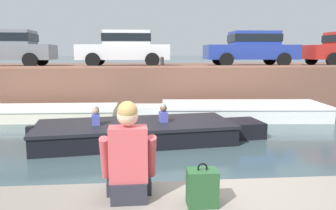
{
  "coord_description": "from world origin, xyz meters",
  "views": [
    {
      "loc": [
        -1.02,
        -3.42,
        2.35
      ],
      "look_at": [
        -0.46,
        3.39,
        1.25
      ],
      "focal_mm": 35.0,
      "sensor_mm": 36.0,
      "label": 1
    }
  ],
  "objects": [
    {
      "name": "ground_plane",
      "position": [
        0.0,
        4.84,
        0.0
      ],
      "size": [
        400.0,
        400.0,
        0.0
      ],
      "primitive_type": "plane",
      "color": "#3D5156"
    },
    {
      "name": "mooring_bollard_mid",
      "position": [
        -0.17,
        9.93,
        1.97
      ],
      "size": [
        0.15,
        0.15,
        0.45
      ],
      "color": "#2D2B28",
      "rests_on": "far_quay_wall"
    },
    {
      "name": "car_leftmost_grey",
      "position": [
        -6.72,
        11.3,
        2.57
      ],
      "size": [
        3.98,
        2.02,
        1.54
      ],
      "color": "slate",
      "rests_on": "far_quay_wall"
    },
    {
      "name": "car_centre_blue",
      "position": [
        3.98,
        11.3,
        2.57
      ],
      "size": [
        4.11,
        2.01,
        1.54
      ],
      "color": "#233893",
      "rests_on": "far_quay_wall"
    },
    {
      "name": "boat_moored_central_white",
      "position": [
        2.3,
        7.88,
        0.27
      ],
      "size": [
        6.94,
        2.45,
        0.54
      ],
      "color": "white",
      "rests_on": "ground"
    },
    {
      "name": "person_seated_left",
      "position": [
        -1.15,
        -0.38,
        1.32
      ],
      "size": [
        0.54,
        0.53,
        0.97
      ],
      "color": "#282833",
      "rests_on": "near_quay"
    },
    {
      "name": "bottle_drink",
      "position": [
        -1.14,
        -0.49,
        1.04
      ],
      "size": [
        0.06,
        0.06,
        0.2
      ],
      "color": "#3F8CCC",
      "rests_on": "near_quay"
    },
    {
      "name": "boat_moored_west_cream",
      "position": [
        -4.44,
        8.25,
        0.22
      ],
      "size": [
        5.47,
        1.79,
        0.45
      ],
      "color": "silver",
      "rests_on": "ground"
    },
    {
      "name": "motorboat_passing",
      "position": [
        -0.96,
        5.07,
        0.26
      ],
      "size": [
        6.25,
        2.59,
        1.0
      ],
      "color": "black",
      "rests_on": "ground"
    },
    {
      "name": "far_wall_coping",
      "position": [
        0.0,
        9.8,
        1.77
      ],
      "size": [
        60.0,
        0.24,
        0.08
      ],
      "primitive_type": "cube",
      "color": "#925F4C",
      "rests_on": "far_quay_wall"
    },
    {
      "name": "far_quay_wall",
      "position": [
        0.0,
        12.68,
        0.86
      ],
      "size": [
        60.0,
        6.0,
        1.73
      ],
      "primitive_type": "cube",
      "color": "brown",
      "rests_on": "ground"
    },
    {
      "name": "backpack_on_ledge",
      "position": [
        -0.47,
        -0.58,
        1.11
      ],
      "size": [
        0.28,
        0.24,
        0.41
      ],
      "color": "#234C28",
      "rests_on": "near_quay"
    },
    {
      "name": "car_left_inner_white",
      "position": [
        -1.72,
        11.3,
        2.57
      ],
      "size": [
        3.96,
        2.02,
        1.54
      ],
      "color": "white",
      "rests_on": "far_quay_wall"
    }
  ]
}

